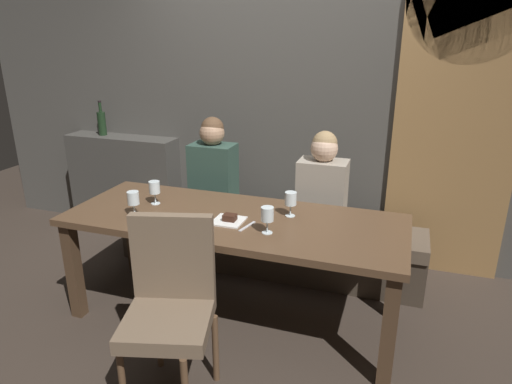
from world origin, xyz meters
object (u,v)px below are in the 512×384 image
(wine_glass_far_left, at_px, (154,188))
(dessert_plate, at_px, (229,220))
(dining_table, at_px, (234,229))
(wine_bottle_dark_red, at_px, (102,123))
(wine_glass_center_front, at_px, (133,199))
(fork_on_table, at_px, (247,226))
(diner_redhead, at_px, (213,168))
(banquette_bench, at_px, (266,243))
(espresso_cup, at_px, (171,221))
(wine_glass_end_left, at_px, (267,215))
(wine_glass_near_left, at_px, (291,199))
(chair_near_side, at_px, (170,297))
(diner_bearded, at_px, (322,184))

(wine_glass_far_left, height_order, dessert_plate, wine_glass_far_left)
(dining_table, bearing_deg, wine_bottle_dark_red, 149.34)
(wine_glass_center_front, height_order, fork_on_table, wine_glass_center_front)
(diner_redhead, relative_size, wine_glass_far_left, 4.85)
(dining_table, xyz_separation_m, wine_glass_center_front, (-0.62, -0.18, 0.20))
(dining_table, height_order, wine_glass_far_left, wine_glass_far_left)
(wine_glass_far_left, relative_size, wine_glass_center_front, 1.00)
(banquette_bench, bearing_deg, dining_table, -90.00)
(dining_table, relative_size, espresso_cup, 18.33)
(dining_table, relative_size, fork_on_table, 12.94)
(wine_glass_end_left, bearing_deg, wine_glass_far_left, 166.31)
(wine_glass_near_left, bearing_deg, diner_redhead, 143.98)
(fork_on_table, bearing_deg, chair_near_side, -96.05)
(banquette_bench, height_order, wine_glass_center_front, wine_glass_center_front)
(wine_glass_far_left, relative_size, fork_on_table, 0.96)
(wine_glass_near_left, distance_m, dessert_plate, 0.42)
(wine_bottle_dark_red, bearing_deg, wine_glass_near_left, -23.29)
(dining_table, height_order, diner_bearded, diner_bearded)
(espresso_cup, relative_size, dessert_plate, 0.63)
(dessert_plate, bearing_deg, wine_glass_center_front, -170.79)
(wine_glass_center_front, xyz_separation_m, wine_glass_near_left, (0.97, 0.32, 0.00))
(dining_table, relative_size, wine_glass_near_left, 13.41)
(diner_redhead, height_order, fork_on_table, diner_redhead)
(banquette_bench, relative_size, wine_glass_end_left, 15.24)
(diner_redhead, relative_size, espresso_cup, 6.63)
(diner_bearded, distance_m, espresso_cup, 1.20)
(wine_bottle_dark_red, height_order, wine_glass_far_left, wine_bottle_dark_red)
(chair_near_side, bearing_deg, wine_glass_center_front, 135.42)
(fork_on_table, bearing_deg, dining_table, 152.42)
(dining_table, relative_size, wine_glass_end_left, 13.41)
(wine_glass_center_front, relative_size, dessert_plate, 0.86)
(banquette_bench, relative_size, diner_redhead, 3.14)
(chair_near_side, bearing_deg, banquette_bench, 87.11)
(wine_bottle_dark_red, bearing_deg, wine_glass_center_front, -47.27)
(diner_bearded, relative_size, wine_bottle_dark_red, 2.31)
(wine_glass_end_left, relative_size, wine_glass_near_left, 1.00)
(diner_bearded, distance_m, dessert_plate, 0.88)
(dining_table, bearing_deg, diner_redhead, 122.54)
(espresso_cup, bearing_deg, wine_glass_far_left, 134.29)
(dining_table, xyz_separation_m, wine_glass_near_left, (0.35, 0.13, 0.20))
(wine_glass_near_left, height_order, fork_on_table, wine_glass_near_left)
(dining_table, relative_size, diner_redhead, 2.76)
(wine_bottle_dark_red, bearing_deg, banquette_bench, -10.85)
(chair_near_side, xyz_separation_m, wine_bottle_dark_red, (-1.67, 1.76, 0.51))
(wine_glass_end_left, height_order, wine_glass_far_left, same)
(banquette_bench, xyz_separation_m, wine_glass_end_left, (0.28, -0.87, 0.63))
(wine_glass_end_left, xyz_separation_m, dessert_plate, (-0.28, 0.08, -0.10))
(chair_near_side, bearing_deg, wine_glass_end_left, 57.50)
(dining_table, height_order, diner_redhead, diner_redhead)
(diner_bearded, xyz_separation_m, fork_on_table, (-0.31, -0.79, -0.06))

